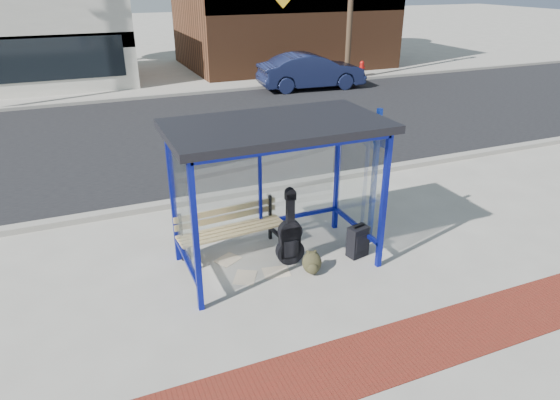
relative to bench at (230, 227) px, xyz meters
name	(u,v)px	position (x,y,z in m)	size (l,w,h in m)	color
ground	(277,262)	(0.60, -0.61, -0.49)	(120.00, 120.00, 0.00)	#B2ADA0
brick_paver_strip	(357,364)	(0.60, -3.21, -0.49)	(60.00, 1.00, 0.01)	maroon
curb_near	(226,195)	(0.60, 2.29, -0.43)	(60.00, 0.25, 0.12)	gray
street_asphalt	(176,134)	(0.60, 7.39, -0.49)	(60.00, 10.00, 0.00)	black
curb_far	(148,97)	(0.60, 12.49, -0.43)	(60.00, 0.25, 0.12)	gray
far_sidewalk	(140,89)	(0.60, 14.39, -0.49)	(60.00, 4.00, 0.01)	#B2ADA0
bus_shelter	(275,143)	(0.60, -0.54, 1.58)	(3.30, 1.80, 2.42)	#0D1690
storefront_brown	(283,0)	(8.60, 17.88, 2.71)	(10.00, 7.08, 6.40)	#59331E
bench	(230,227)	(0.00, 0.00, 0.00)	(1.87, 0.59, 0.87)	black
guitar_bag	(290,238)	(0.79, -0.71, -0.02)	(0.48, 0.18, 1.28)	black
suitcase	(358,242)	(1.96, -0.95, -0.21)	(0.38, 0.29, 0.60)	black
backpack	(312,263)	(1.00, -1.13, -0.31)	(0.37, 0.35, 0.38)	#2F2D1A
sign_post	(375,171)	(2.41, -0.61, 0.89)	(0.11, 0.31, 2.45)	navy
newspaper_a	(245,277)	(-0.04, -0.84, -0.49)	(0.42, 0.33, 0.01)	white
newspaper_b	(276,272)	(0.48, -0.89, -0.49)	(0.43, 0.34, 0.01)	white
newspaper_c	(228,260)	(-0.14, -0.21, -0.49)	(0.40, 0.32, 0.01)	white
parked_car	(311,71)	(7.23, 11.64, 0.23)	(1.53, 4.40, 1.45)	#182044
fire_hydrant	(362,68)	(10.73, 13.34, -0.12)	(0.30, 0.20, 0.69)	red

